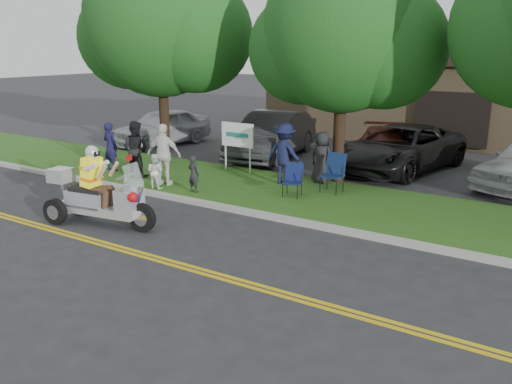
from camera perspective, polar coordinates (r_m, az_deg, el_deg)
The scene contains 23 objects.
ground at distance 11.74m, azimuth -8.71°, elevation -6.21°, with size 120.00×120.00×0.00m, color #28282B.
centerline_near at distance 11.34m, azimuth -10.66°, elevation -7.05°, with size 60.00×0.10×0.01m, color gold.
centerline_far at distance 11.45m, azimuth -10.11°, elevation -6.81°, with size 60.00×0.10×0.01m, color gold.
curb at distance 14.00m, azimuth -0.46°, elevation -2.20°, with size 60.00×0.25×0.12m, color #A8A89E.
grass_verge at distance 15.77m, azimuth 3.84°, elevation -0.24°, with size 60.00×4.00×0.10m, color #2B5416.
commercial_building at distance 27.69m, azimuth 21.97°, elevation 9.53°, with size 18.00×8.20×4.00m.
tree_left at distance 20.48m, azimuth -9.85°, elevation 16.70°, with size 6.62×5.40×7.78m.
tree_mid at distance 16.77m, azimuth 9.35°, elevation 15.66°, with size 5.88×4.80×7.05m.
business_sign at distance 18.17m, azimuth -1.96°, elevation 5.74°, with size 1.25×0.06×1.75m.
trike_scooter at distance 13.66m, azimuth -16.41°, elevation -0.56°, with size 2.99×1.14×1.96m.
lawn_chair_a at distance 15.33m, azimuth 3.97°, elevation 1.54°, with size 0.59×0.60×0.94m.
lawn_chair_b at distance 15.90m, azimuth 8.23°, elevation 2.30°, with size 0.59×0.62×1.12m.
spectator_adult_left at distance 19.01m, azimuth -15.08°, elevation 4.63°, with size 0.60×0.39×1.64m, color #161439.
spectator_adult_mid at distance 17.91m, azimuth -12.57°, elevation 4.44°, with size 0.88×0.69×1.81m, color black.
spectator_adult_right at distance 16.64m, azimuth -9.65°, elevation 3.90°, with size 1.10×0.46×1.88m, color white.
spectator_chair_a at distance 16.53m, azimuth 3.03°, elevation 4.03°, with size 1.22×0.70×1.88m, color #15183A.
spectator_chair_b at distance 16.80m, azimuth 6.92°, elevation 3.63°, with size 0.78×0.51×1.60m, color black.
child_left at distance 15.78m, azimuth -6.59°, elevation 1.90°, with size 0.39×0.26×1.07m, color black.
child_right at distance 16.34m, azimuth -10.61°, elevation 2.15°, with size 0.51×0.40×1.04m, color white.
parked_car_far_left at distance 24.12m, azimuth -9.89°, elevation 6.76°, with size 1.86×4.62×1.57m, color #A5A7AC.
parked_car_left at distance 21.00m, azimuth 1.71°, elevation 6.01°, with size 1.87×5.36×1.77m, color #28292B.
parked_car_mid at distance 19.48m, azimuth 14.94°, elevation 4.49°, with size 2.62×5.68×1.58m, color black.
parked_car_right at distance 19.89m, azimuth 13.17°, elevation 4.51°, with size 1.92×4.71×1.37m, color #561D14.
Camera 1 is at (7.35, -8.10, 4.27)m, focal length 38.00 mm.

